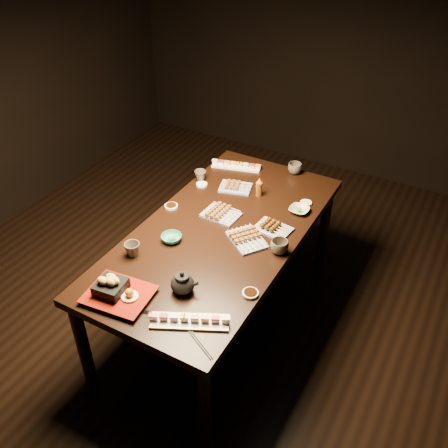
% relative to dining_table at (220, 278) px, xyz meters
% --- Properties ---
extents(ground, '(5.00, 5.00, 0.00)m').
position_rel_dining_table_xyz_m(ground, '(-0.18, -0.13, -0.38)').
color(ground, black).
rests_on(ground, ground).
extents(dining_table, '(0.92, 1.81, 0.75)m').
position_rel_dining_table_xyz_m(dining_table, '(0.00, 0.00, 0.00)').
color(dining_table, black).
rests_on(dining_table, ground).
extents(sushi_platter_near, '(0.38, 0.26, 0.05)m').
position_rel_dining_table_xyz_m(sushi_platter_near, '(0.23, -0.69, 0.40)').
color(sushi_platter_near, white).
rests_on(sushi_platter_near, dining_table).
extents(sushi_platter_far, '(0.36, 0.18, 0.04)m').
position_rel_dining_table_xyz_m(sushi_platter_far, '(-0.27, 0.71, 0.40)').
color(sushi_platter_far, white).
rests_on(sushi_platter_far, dining_table).
extents(yakitori_plate_center, '(0.23, 0.17, 0.06)m').
position_rel_dining_table_xyz_m(yakitori_plate_center, '(-0.07, 0.14, 0.40)').
color(yakitori_plate_center, '#828EB6').
rests_on(yakitori_plate_center, dining_table).
extents(yakitori_plate_right, '(0.29, 0.27, 0.06)m').
position_rel_dining_table_xyz_m(yakitori_plate_right, '(0.18, -0.01, 0.40)').
color(yakitori_plate_right, '#828EB6').
rests_on(yakitori_plate_right, dining_table).
extents(yakitori_plate_left, '(0.24, 0.20, 0.05)m').
position_rel_dining_table_xyz_m(yakitori_plate_left, '(-0.14, 0.46, 0.40)').
color(yakitori_plate_left, '#828EB6').
rests_on(yakitori_plate_left, dining_table).
extents(tsukune_plate, '(0.22, 0.18, 0.05)m').
position_rel_dining_table_xyz_m(tsukune_plate, '(0.27, 0.16, 0.40)').
color(tsukune_plate, '#828EB6').
rests_on(tsukune_plate, dining_table).
extents(edamame_bowl_green, '(0.16, 0.16, 0.04)m').
position_rel_dining_table_xyz_m(edamame_bowl_green, '(-0.20, -0.22, 0.39)').
color(edamame_bowl_green, teal).
rests_on(edamame_bowl_green, dining_table).
extents(edamame_bowl_cream, '(0.12, 0.12, 0.03)m').
position_rel_dining_table_xyz_m(edamame_bowl_cream, '(0.33, 0.41, 0.39)').
color(edamame_bowl_cream, beige).
rests_on(edamame_bowl_cream, dining_table).
extents(tempura_tray, '(0.35, 0.29, 0.12)m').
position_rel_dining_table_xyz_m(tempura_tray, '(-0.17, -0.72, 0.43)').
color(tempura_tray, black).
rests_on(tempura_tray, dining_table).
extents(teacup_near_left, '(0.10, 0.10, 0.08)m').
position_rel_dining_table_xyz_m(teacup_near_left, '(-0.31, -0.43, 0.42)').
color(teacup_near_left, '#494138').
rests_on(teacup_near_left, dining_table).
extents(teacup_mid_right, '(0.11, 0.11, 0.08)m').
position_rel_dining_table_xyz_m(teacup_mid_right, '(0.38, -0.01, 0.41)').
color(teacup_mid_right, '#494138').
rests_on(teacup_mid_right, dining_table).
extents(teacup_far_left, '(0.10, 0.10, 0.07)m').
position_rel_dining_table_xyz_m(teacup_far_left, '(-0.40, 0.44, 0.41)').
color(teacup_far_left, '#494138').
rests_on(teacup_far_left, dining_table).
extents(teacup_far_right, '(0.10, 0.10, 0.08)m').
position_rel_dining_table_xyz_m(teacup_far_right, '(0.12, 0.84, 0.41)').
color(teacup_far_right, '#494138').
rests_on(teacup_far_right, dining_table).
extents(teapot, '(0.18, 0.18, 0.12)m').
position_rel_dining_table_xyz_m(teapot, '(0.08, -0.53, 0.44)').
color(teapot, black).
rests_on(teapot, dining_table).
extents(condiment_bottle, '(0.05, 0.05, 0.13)m').
position_rel_dining_table_xyz_m(condiment_bottle, '(0.03, 0.46, 0.44)').
color(condiment_bottle, brown).
rests_on(condiment_bottle, dining_table).
extents(sauce_dish_west, '(0.10, 0.10, 0.01)m').
position_rel_dining_table_xyz_m(sauce_dish_west, '(-0.39, 0.07, 0.38)').
color(sauce_dish_west, white).
rests_on(sauce_dish_west, dining_table).
extents(sauce_dish_east, '(0.09, 0.09, 0.01)m').
position_rel_dining_table_xyz_m(sauce_dish_east, '(0.34, 0.52, 0.38)').
color(sauce_dish_east, white).
rests_on(sauce_dish_east, dining_table).
extents(sauce_dish_se, '(0.09, 0.09, 0.01)m').
position_rel_dining_table_xyz_m(sauce_dish_se, '(0.40, -0.38, 0.38)').
color(sauce_dish_se, white).
rests_on(sauce_dish_se, dining_table).
extents(sauce_dish_nw, '(0.09, 0.09, 0.01)m').
position_rel_dining_table_xyz_m(sauce_dish_nw, '(-0.36, 0.38, 0.38)').
color(sauce_dish_nw, white).
rests_on(sauce_dish_nw, dining_table).
extents(chopsticks_near, '(0.22, 0.09, 0.01)m').
position_rel_dining_table_xyz_m(chopsticks_near, '(-0.09, -0.77, 0.38)').
color(chopsticks_near, black).
rests_on(chopsticks_near, dining_table).
extents(chopsticks_se, '(0.18, 0.11, 0.01)m').
position_rel_dining_table_xyz_m(chopsticks_se, '(0.34, -0.78, 0.38)').
color(chopsticks_se, black).
rests_on(chopsticks_se, dining_table).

